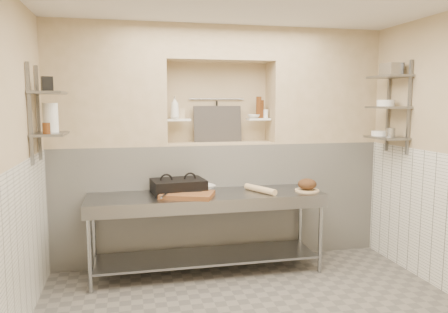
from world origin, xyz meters
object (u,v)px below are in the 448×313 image
object	(u,v)px
panini_press	(178,186)
rolling_pin	(260,189)
cutting_board	(187,195)
mixing_bowl	(204,187)
bread_loaf	(307,184)
jug_left	(51,118)
prep_table	(207,217)
bowl_alcove	(254,116)
bottle_soap	(175,108)

from	to	relation	value
panini_press	rolling_pin	world-z (taller)	panini_press
cutting_board	mixing_bowl	bearing A→B (deg)	55.17
panini_press	bread_loaf	bearing A→B (deg)	-14.36
jug_left	mixing_bowl	bearing A→B (deg)	11.27
rolling_pin	bread_loaf	bearing A→B (deg)	-3.97
bread_loaf	jug_left	xyz separation A→B (m)	(-2.73, 0.01, 0.78)
mixing_bowl	rolling_pin	distance (m)	0.66
prep_table	bowl_alcove	distance (m)	1.40
mixing_bowl	prep_table	bearing A→B (deg)	-94.09
panini_press	bowl_alcove	bearing A→B (deg)	16.48
mixing_bowl	bowl_alcove	size ratio (longest dim) A/B	1.56
cutting_board	bread_loaf	xyz separation A→B (m)	(1.38, 0.02, 0.06)
mixing_bowl	bowl_alcove	bearing A→B (deg)	23.15
panini_press	bowl_alcove	size ratio (longest dim) A/B	4.08
prep_table	bowl_alcove	xyz separation A→B (m)	(0.69, 0.54, 1.09)
panini_press	cutting_board	world-z (taller)	panini_press
rolling_pin	jug_left	bearing A→B (deg)	-179.39
bottle_soap	rolling_pin	bearing A→B (deg)	-32.26
bread_loaf	bottle_soap	world-z (taller)	bottle_soap
prep_table	jug_left	size ratio (longest dim) A/B	9.02
cutting_board	jug_left	bearing A→B (deg)	178.34
panini_press	bottle_soap	xyz separation A→B (m)	(0.02, 0.40, 0.87)
prep_table	bread_loaf	xyz separation A→B (m)	(1.15, -0.08, 0.34)
panini_press	rolling_pin	bearing A→B (deg)	-16.60
bottle_soap	bowl_alcove	size ratio (longest dim) A/B	1.78
bowl_alcove	mixing_bowl	bearing A→B (deg)	-156.85
panini_press	prep_table	bearing A→B (deg)	-27.91
cutting_board	jug_left	size ratio (longest dim) A/B	1.88
rolling_pin	prep_table	bearing A→B (deg)	176.07
bread_loaf	bottle_soap	size ratio (longest dim) A/B	0.79
cutting_board	bottle_soap	xyz separation A→B (m)	(-0.06, 0.62, 0.92)
cutting_board	mixing_bowl	xyz separation A→B (m)	(0.25, 0.36, 0.00)
bottle_soap	bowl_alcove	distance (m)	0.98
bottle_soap	jug_left	distance (m)	1.42
panini_press	cutting_board	bearing A→B (deg)	-78.92
cutting_board	rolling_pin	size ratio (longest dim) A/B	1.16
cutting_board	mixing_bowl	size ratio (longest dim) A/B	2.30
prep_table	bowl_alcove	bearing A→B (deg)	38.07
jug_left	panini_press	bearing A→B (deg)	8.10
panini_press	rolling_pin	xyz separation A→B (m)	(0.90, -0.16, -0.04)
mixing_bowl	bottle_soap	distance (m)	1.00
prep_table	rolling_pin	size ratio (longest dim) A/B	5.56
panini_press	rolling_pin	size ratio (longest dim) A/B	1.32
rolling_pin	jug_left	size ratio (longest dim) A/B	1.62
rolling_pin	bottle_soap	world-z (taller)	bottle_soap
mixing_bowl	panini_press	bearing A→B (deg)	-156.87
mixing_bowl	jug_left	xyz separation A→B (m)	(-1.60, -0.32, 0.83)
prep_table	panini_press	xyz separation A→B (m)	(-0.30, 0.12, 0.34)
panini_press	bread_loaf	world-z (taller)	panini_press
cutting_board	bowl_alcove	bearing A→B (deg)	34.99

